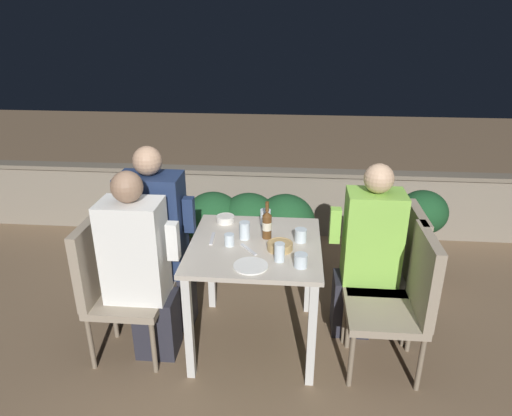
# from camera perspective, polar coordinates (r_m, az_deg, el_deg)

# --- Properties ---
(ground_plane) EXTENTS (16.00, 16.00, 0.00)m
(ground_plane) POSITION_cam_1_polar(r_m,az_deg,el_deg) (3.33, -0.10, -16.10)
(ground_plane) COLOR #7A6047
(parapet_wall) EXTENTS (9.00, 0.18, 0.68)m
(parapet_wall) POSITION_cam_1_polar(r_m,az_deg,el_deg) (4.69, 1.80, 0.92)
(parapet_wall) COLOR gray
(parapet_wall) RESTS_ON ground_plane
(dining_table) EXTENTS (0.84, 0.86, 0.75)m
(dining_table) POSITION_cam_1_polar(r_m,az_deg,el_deg) (2.97, -0.11, -6.37)
(dining_table) COLOR #BCB2A3
(dining_table) RESTS_ON ground_plane
(planter_hedge) EXTENTS (1.12, 0.47, 0.73)m
(planter_hedge) POSITION_cam_1_polar(r_m,az_deg,el_deg) (3.91, -0.87, -2.78)
(planter_hedge) COLOR brown
(planter_hedge) RESTS_ON ground_plane
(chair_left_near) EXTENTS (0.47, 0.46, 0.94)m
(chair_left_near) POSITION_cam_1_polar(r_m,az_deg,el_deg) (3.09, -17.75, -8.47)
(chair_left_near) COLOR gray
(chair_left_near) RESTS_ON ground_plane
(person_white_polo) EXTENTS (0.47, 0.26, 1.27)m
(person_white_polo) POSITION_cam_1_polar(r_m,az_deg,el_deg) (2.97, -14.19, -7.19)
(person_white_polo) COLOR #282833
(person_white_polo) RESTS_ON ground_plane
(chair_left_far) EXTENTS (0.47, 0.46, 0.94)m
(chair_left_far) POSITION_cam_1_polar(r_m,az_deg,el_deg) (3.33, -15.31, -5.77)
(chair_left_far) COLOR gray
(chair_left_far) RESTS_ON ground_plane
(person_navy_jumper) EXTENTS (0.49, 0.26, 1.34)m
(person_navy_jumper) POSITION_cam_1_polar(r_m,az_deg,el_deg) (3.21, -12.03, -4.02)
(person_navy_jumper) COLOR #282833
(person_navy_jumper) RESTS_ON ground_plane
(chair_right_near) EXTENTS (0.47, 0.46, 0.94)m
(chair_right_near) POSITION_cam_1_polar(r_m,az_deg,el_deg) (2.95, 18.08, -10.21)
(chair_right_near) COLOR gray
(chair_right_near) RESTS_ON ground_plane
(chair_right_far) EXTENTS (0.47, 0.46, 0.94)m
(chair_right_far) POSITION_cam_1_polar(r_m,az_deg,el_deg) (3.25, 17.17, -6.83)
(chair_right_far) COLOR gray
(chair_right_far) RESTS_ON ground_plane
(person_green_blouse) EXTENTS (0.47, 0.26, 1.25)m
(person_green_blouse) POSITION_cam_1_polar(r_m,az_deg,el_deg) (3.16, 13.60, -5.40)
(person_green_blouse) COLOR #282833
(person_green_blouse) RESTS_ON ground_plane
(beer_bottle) EXTENTS (0.06, 0.06, 0.25)m
(beer_bottle) POSITION_cam_1_polar(r_m,az_deg,el_deg) (2.95, 1.38, -2.05)
(beer_bottle) COLOR brown
(beer_bottle) RESTS_ON dining_table
(plate_0) EXTENTS (0.20, 0.20, 0.01)m
(plate_0) POSITION_cam_1_polar(r_m,az_deg,el_deg) (2.66, -0.61, -7.24)
(plate_0) COLOR white
(plate_0) RESTS_ON dining_table
(bowl_0) EXTENTS (0.13, 0.13, 0.05)m
(bowl_0) POSITION_cam_1_polar(r_m,az_deg,el_deg) (3.21, -3.84, -1.33)
(bowl_0) COLOR silver
(bowl_0) RESTS_ON dining_table
(bowl_1) EXTENTS (0.16, 0.16, 0.05)m
(bowl_1) POSITION_cam_1_polar(r_m,az_deg,el_deg) (2.84, 3.01, -4.71)
(bowl_1) COLOR tan
(bowl_1) RESTS_ON dining_table
(glass_cup_0) EXTENTS (0.08, 0.08, 0.09)m
(glass_cup_0) POSITION_cam_1_polar(r_m,az_deg,el_deg) (2.94, 5.60, -3.41)
(glass_cup_0) COLOR silver
(glass_cup_0) RESTS_ON dining_table
(glass_cup_1) EXTENTS (0.06, 0.06, 0.11)m
(glass_cup_1) POSITION_cam_1_polar(r_m,az_deg,el_deg) (2.70, 2.96, -5.54)
(glass_cup_1) COLOR silver
(glass_cup_1) RESTS_ON dining_table
(glass_cup_2) EXTENTS (0.08, 0.08, 0.08)m
(glass_cup_2) POSITION_cam_1_polar(r_m,az_deg,el_deg) (2.65, 5.61, -6.55)
(glass_cup_2) COLOR silver
(glass_cup_2) RESTS_ON dining_table
(glass_cup_3) EXTENTS (0.07, 0.07, 0.12)m
(glass_cup_3) POSITION_cam_1_polar(r_m,az_deg,el_deg) (2.96, -1.44, -2.82)
(glass_cup_3) COLOR silver
(glass_cup_3) RESTS_ON dining_table
(glass_cup_4) EXTENTS (0.06, 0.06, 0.08)m
(glass_cup_4) POSITION_cam_1_polar(r_m,az_deg,el_deg) (2.88, -3.35, -3.99)
(glass_cup_4) COLOR silver
(glass_cup_4) RESTS_ON dining_table
(glass_cup_5) EXTENTS (0.07, 0.07, 0.11)m
(glass_cup_5) POSITION_cam_1_polar(r_m,az_deg,el_deg) (3.16, 1.19, -1.13)
(glass_cup_5) COLOR silver
(glass_cup_5) RESTS_ON dining_table
(fork_0) EXTENTS (0.12, 0.15, 0.01)m
(fork_0) POSITION_cam_1_polar(r_m,az_deg,el_deg) (2.84, -0.93, -5.18)
(fork_0) COLOR silver
(fork_0) RESTS_ON dining_table
(fork_1) EXTENTS (0.03, 0.17, 0.01)m
(fork_1) POSITION_cam_1_polar(r_m,az_deg,el_deg) (2.99, -5.49, -3.81)
(fork_1) COLOR silver
(fork_1) RESTS_ON dining_table
(potted_plant) EXTENTS (0.39, 0.39, 0.82)m
(potted_plant) POSITION_cam_1_polar(r_m,az_deg,el_deg) (3.94, 19.89, -2.38)
(potted_plant) COLOR brown
(potted_plant) RESTS_ON ground_plane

